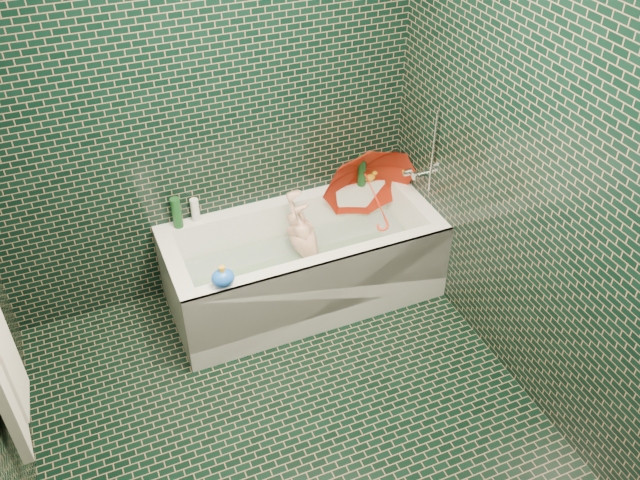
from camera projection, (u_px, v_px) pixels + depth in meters
name	position (u px, v px, depth m)	size (l,w,h in m)	color
floor	(297.00, 436.00, 3.61)	(2.80, 2.80, 0.00)	black
wall_back	(202.00, 112.00, 3.85)	(2.80, 2.80, 0.00)	black
wall_right	(544.00, 188.00, 3.24)	(2.80, 2.80, 0.00)	black
bathtub	(304.00, 271.00, 4.35)	(1.70, 0.75, 0.55)	white
bath_mat	(303.00, 276.00, 4.39)	(1.35, 0.47, 0.01)	green
water	(303.00, 259.00, 4.30)	(1.48, 0.53, 0.00)	silver
faucet	(422.00, 170.00, 4.26)	(0.18, 0.19, 0.55)	silver
child	(310.00, 252.00, 4.34)	(0.31, 0.20, 0.85)	#DEA58B
umbrella	(375.00, 196.00, 4.33)	(0.61, 0.61, 0.53)	red
soap_bottle_a	(384.00, 178.00, 4.59)	(0.10, 0.10, 0.25)	white
soap_bottle_b	(395.00, 176.00, 4.61)	(0.08, 0.08, 0.17)	#46207A
soap_bottle_c	(386.00, 179.00, 4.58)	(0.15, 0.15, 0.19)	#124119
bottle_right_tall	(362.00, 171.00, 4.46)	(0.06, 0.06, 0.22)	#124119
bottle_right_pump	(395.00, 163.00, 4.56)	(0.05, 0.05, 0.20)	silver
bottle_left_tall	(177.00, 213.00, 4.10)	(0.06, 0.06, 0.20)	#124119
bottle_left_short	(195.00, 210.00, 4.16)	(0.05, 0.05, 0.15)	white
rubber_duck	(370.00, 176.00, 4.54)	(0.11, 0.10, 0.09)	#FFAF1A
bath_toy	(223.00, 278.00, 3.70)	(0.15, 0.13, 0.13)	#1B66FB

